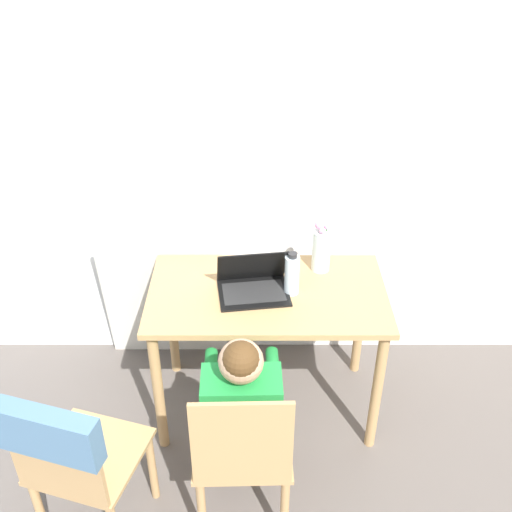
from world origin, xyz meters
name	(u,v)px	position (x,y,z in m)	size (l,w,h in m)	color
wall_back	(315,150)	(0.00, 2.23, 1.25)	(6.40, 0.05, 2.50)	white
dining_table	(269,310)	(-0.23, 1.73, 0.64)	(1.13, 0.63, 0.75)	tan
chair_occupied	(244,453)	(-0.34, 1.04, 0.44)	(0.41, 0.41, 0.86)	tan
chair_spare	(70,452)	(-0.99, 0.93, 0.58)	(0.50, 0.53, 0.87)	tan
person_seated	(244,402)	(-0.34, 1.16, 0.61)	(0.33, 0.43, 0.97)	#1E8438
laptop	(255,282)	(-0.30, 1.73, 0.80)	(0.36, 0.29, 0.22)	black
flower_vase	(324,249)	(0.04, 1.92, 0.87)	(0.09, 0.09, 0.27)	silver
water_bottle	(294,274)	(-0.12, 1.72, 0.85)	(0.07, 0.07, 0.22)	silver
cardboard_panel	(167,300)	(-0.79, 2.11, 0.40)	(0.67, 0.13, 0.81)	silver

